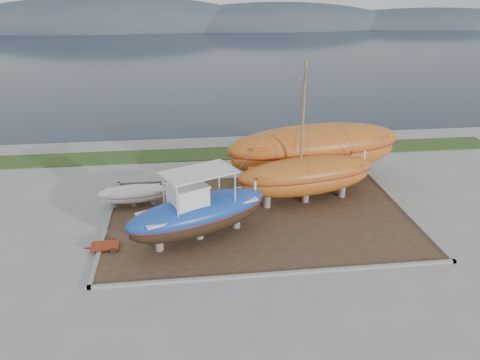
{
  "coord_description": "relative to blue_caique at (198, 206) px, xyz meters",
  "views": [
    {
      "loc": [
        -4.26,
        -20.95,
        13.41
      ],
      "look_at": [
        -1.21,
        4.0,
        2.54
      ],
      "focal_mm": 35.0,
      "sensor_mm": 36.0,
      "label": 1
    }
  ],
  "objects": [
    {
      "name": "curb_frame",
      "position": [
        3.75,
        2.14,
        -1.98
      ],
      "size": [
        18.6,
        12.6,
        0.15
      ],
      "primitive_type": null,
      "color": "gray",
      "rests_on": "ground"
    },
    {
      "name": "orange_bare_hull",
      "position": [
        8.34,
        6.81,
        0.06
      ],
      "size": [
        12.96,
        5.59,
        4.11
      ],
      "primitive_type": null,
      "rotation": [
        0.0,
        0.0,
        0.15
      ],
      "color": "#AB541A",
      "rests_on": "dirt_patch"
    },
    {
      "name": "white_dinghy",
      "position": [
        -3.97,
        4.59,
        -1.34
      ],
      "size": [
        4.46,
        2.02,
        1.3
      ],
      "primitive_type": null,
      "rotation": [
        0.0,
        0.0,
        0.09
      ],
      "color": "silver",
      "rests_on": "dirt_patch"
    },
    {
      "name": "ground",
      "position": [
        3.75,
        -1.86,
        -2.05
      ],
      "size": [
        140.0,
        140.0,
        0.0
      ],
      "primitive_type": "plane",
      "color": "gray",
      "rests_on": "ground"
    },
    {
      "name": "grass_strip",
      "position": [
        3.75,
        13.64,
        -2.01
      ],
      "size": [
        44.0,
        3.0,
        0.08
      ],
      "primitive_type": "cube",
      "color": "#284219",
      "rests_on": "ground"
    },
    {
      "name": "mountain_ridge",
      "position": [
        3.75,
        123.14,
        -2.05
      ],
      "size": [
        200.0,
        36.0,
        20.0
      ],
      "primitive_type": null,
      "color": "#333D49",
      "rests_on": "ground"
    },
    {
      "name": "blue_caique",
      "position": [
        0.0,
        0.0,
        0.0
      ],
      "size": [
        8.61,
        5.77,
        3.99
      ],
      "primitive_type": null,
      "rotation": [
        0.0,
        0.0,
        0.42
      ],
      "color": "#1A42A5",
      "rests_on": "dirt_patch"
    },
    {
      "name": "sea",
      "position": [
        3.75,
        68.14,
        -2.05
      ],
      "size": [
        260.0,
        100.0,
        0.04
      ],
      "primitive_type": null,
      "color": "#182330",
      "rests_on": "ground"
    },
    {
      "name": "dirt_patch",
      "position": [
        3.75,
        2.14,
        -2.02
      ],
      "size": [
        18.0,
        12.0,
        0.06
      ],
      "primitive_type": "cube",
      "color": "#422D1E",
      "rests_on": "ground"
    },
    {
      "name": "red_trailer",
      "position": [
        -5.08,
        -0.52,
        -1.9
      ],
      "size": [
        2.22,
        1.17,
        0.31
      ],
      "primitive_type": null,
      "rotation": [
        0.0,
        0.0,
        0.04
      ],
      "color": "maroon",
      "rests_on": "ground"
    },
    {
      "name": "orange_sailboat",
      "position": [
        7.01,
        3.84,
        2.5
      ],
      "size": [
        9.52,
        4.31,
        9.0
      ],
      "primitive_type": null,
      "rotation": [
        0.0,
        0.0,
        0.18
      ],
      "color": "#AB541A",
      "rests_on": "dirt_patch"
    }
  ]
}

